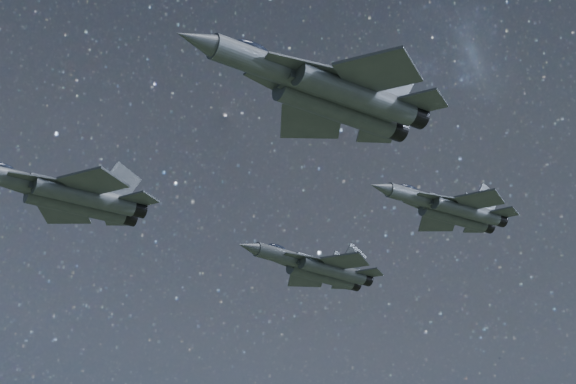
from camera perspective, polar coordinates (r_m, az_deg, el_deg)
name	(u,v)px	position (r m, az deg, el deg)	size (l,w,h in m)	color
jet_lead	(64,194)	(75.41, -13.12, -0.10)	(16.69, 11.36, 4.19)	#363C44
jet_left	(317,268)	(92.93, 1.70, -4.50)	(15.68, 10.48, 3.97)	#363C44
jet_right	(327,91)	(65.15, 2.33, 6.02)	(19.82, 13.39, 4.99)	#363C44
jet_slot	(449,209)	(90.12, 9.55, -0.98)	(15.57, 10.61, 3.91)	#363C44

